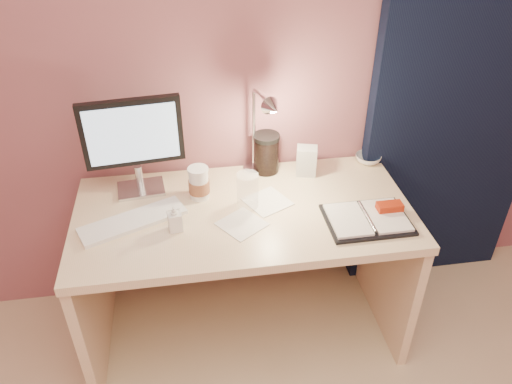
{
  "coord_description": "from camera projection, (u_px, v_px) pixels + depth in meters",
  "views": [
    {
      "loc": [
        -0.2,
        -0.27,
        1.97
      ],
      "look_at": [
        0.04,
        1.33,
        0.85
      ],
      "focal_mm": 35.0,
      "sensor_mm": 36.0,
      "label": 1
    }
  ],
  "objects": [
    {
      "name": "paper_c",
      "position": [
        267.0,
        202.0,
        2.12
      ],
      "size": [
        0.22,
        0.22,
        0.0
      ],
      "primitive_type": "cube",
      "rotation": [
        0.0,
        0.0,
        0.47
      ],
      "color": "silver",
      "rests_on": "desk"
    },
    {
      "name": "paper_a",
      "position": [
        242.0,
        224.0,
        1.99
      ],
      "size": [
        0.22,
        0.22,
        0.0
      ],
      "primitive_type": "cube",
      "rotation": [
        0.0,
        0.0,
        0.61
      ],
      "color": "silver",
      "rests_on": "desk"
    },
    {
      "name": "desk",
      "position": [
        242.0,
        240.0,
        2.26
      ],
      "size": [
        1.4,
        0.7,
        0.73
      ],
      "color": "beige",
      "rests_on": "ground"
    },
    {
      "name": "product_box",
      "position": [
        306.0,
        161.0,
        2.27
      ],
      "size": [
        0.11,
        0.09,
        0.14
      ],
      "primitive_type": "cube",
      "rotation": [
        0.0,
        0.0,
        -0.26
      ],
      "color": "silver",
      "rests_on": "desk"
    },
    {
      "name": "desk_lamp",
      "position": [
        250.0,
        130.0,
        2.09
      ],
      "size": [
        0.15,
        0.26,
        0.43
      ],
      "rotation": [
        0.0,
        0.0,
        0.3
      ],
      "color": "silver",
      "rests_on": "desk"
    },
    {
      "name": "lotion_bottle",
      "position": [
        175.0,
        218.0,
        1.93
      ],
      "size": [
        0.06,
        0.06,
        0.12
      ],
      "primitive_type": "imported",
      "rotation": [
        0.0,
        0.0,
        0.15
      ],
      "color": "silver",
      "rests_on": "desk"
    },
    {
      "name": "bowl",
      "position": [
        368.0,
        159.0,
        2.38
      ],
      "size": [
        0.15,
        0.15,
        0.04
      ],
      "primitive_type": "imported",
      "rotation": [
        0.0,
        0.0,
        0.26
      ],
      "color": "silver",
      "rests_on": "desk"
    },
    {
      "name": "planner",
      "position": [
        369.0,
        218.0,
        2.01
      ],
      "size": [
        0.33,
        0.25,
        0.05
      ],
      "rotation": [
        0.0,
        0.0,
        0.01
      ],
      "color": "black",
      "rests_on": "desk"
    },
    {
      "name": "clear_cup",
      "position": [
        248.0,
        191.0,
        2.05
      ],
      "size": [
        0.09,
        0.09,
        0.16
      ],
      "primitive_type": "cylinder",
      "color": "white",
      "rests_on": "desk"
    },
    {
      "name": "dark_jar",
      "position": [
        266.0,
        155.0,
        2.28
      ],
      "size": [
        0.12,
        0.12,
        0.17
      ],
      "primitive_type": "cylinder",
      "color": "black",
      "rests_on": "desk"
    },
    {
      "name": "room",
      "position": [
        445.0,
        76.0,
        2.21
      ],
      "size": [
        3.5,
        3.5,
        3.5
      ],
      "color": "#C6B28E",
      "rests_on": "ground"
    },
    {
      "name": "monitor",
      "position": [
        133.0,
        138.0,
        2.04
      ],
      "size": [
        0.41,
        0.16,
        0.43
      ],
      "rotation": [
        0.0,
        0.0,
        0.11
      ],
      "color": "silver",
      "rests_on": "desk"
    },
    {
      "name": "keyboard",
      "position": [
        133.0,
        221.0,
        2.0
      ],
      "size": [
        0.44,
        0.28,
        0.02
      ],
      "primitive_type": "cube",
      "rotation": [
        0.0,
        0.0,
        0.41
      ],
      "color": "white",
      "rests_on": "desk"
    },
    {
      "name": "coffee_cup",
      "position": [
        199.0,
        184.0,
        2.11
      ],
      "size": [
        0.09,
        0.09,
        0.14
      ],
      "color": "silver",
      "rests_on": "desk"
    }
  ]
}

